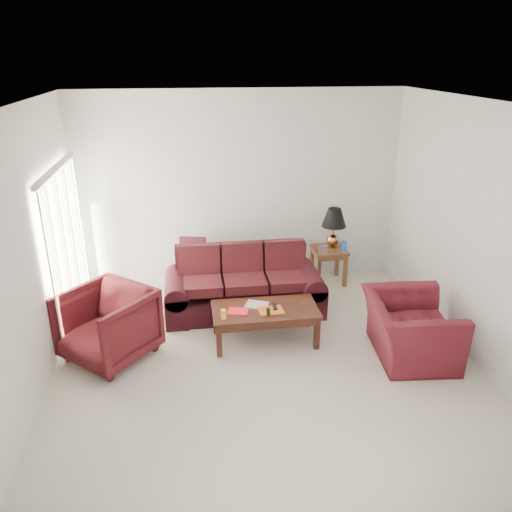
{
  "coord_description": "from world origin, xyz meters",
  "views": [
    {
      "loc": [
        -0.85,
        -5.0,
        3.47
      ],
      "look_at": [
        0.0,
        0.85,
        1.05
      ],
      "focal_mm": 35.0,
      "sensor_mm": 36.0,
      "label": 1
    }
  ],
  "objects": [
    {
      "name": "floor",
      "position": [
        0.0,
        0.0,
        0.0
      ],
      "size": [
        5.0,
        5.0,
        0.0
      ],
      "primitive_type": "plane",
      "color": "beige",
      "rests_on": "ground"
    },
    {
      "name": "blinds",
      "position": [
        -2.42,
        1.3,
        1.08
      ],
      "size": [
        0.1,
        2.0,
        2.16
      ],
      "primitive_type": "cube",
      "color": "silver",
      "rests_on": "ground"
    },
    {
      "name": "sofa",
      "position": [
        -0.1,
        1.34,
        0.45
      ],
      "size": [
        2.24,
        1.01,
        0.91
      ],
      "primitive_type": null,
      "rotation": [
        0.0,
        0.0,
        0.02
      ],
      "color": "black",
      "rests_on": "ground"
    },
    {
      "name": "throw_pillow",
      "position": [
        -0.79,
        2.09,
        0.7
      ],
      "size": [
        0.42,
        0.28,
        0.4
      ],
      "primitive_type": "cube",
      "rotation": [
        -0.21,
        0.0,
        -0.25
      ],
      "color": "black",
      "rests_on": "sofa"
    },
    {
      "name": "end_table",
      "position": [
        1.37,
        2.14,
        0.29
      ],
      "size": [
        0.55,
        0.55,
        0.58
      ],
      "primitive_type": null,
      "rotation": [
        0.0,
        0.0,
        -0.04
      ],
      "color": "#4B281A",
      "rests_on": "ground"
    },
    {
      "name": "table_lamp",
      "position": [
        1.43,
        2.18,
        0.9
      ],
      "size": [
        0.5,
        0.5,
        0.65
      ],
      "primitive_type": null,
      "rotation": [
        0.0,
        0.0,
        0.36
      ],
      "color": "#B37237",
      "rests_on": "end_table"
    },
    {
      "name": "clock",
      "position": [
        1.21,
        1.96,
        0.64
      ],
      "size": [
        0.13,
        0.05,
        0.13
      ],
      "primitive_type": "cube",
      "rotation": [
        0.0,
        0.0,
        0.06
      ],
      "color": "silver",
      "rests_on": "end_table"
    },
    {
      "name": "blue_canister",
      "position": [
        1.57,
        2.03,
        0.65
      ],
      "size": [
        0.1,
        0.1,
        0.15
      ],
      "primitive_type": "cylinder",
      "rotation": [
        0.0,
        0.0,
        -0.12
      ],
      "color": "#194EA4",
      "rests_on": "end_table"
    },
    {
      "name": "picture_frame",
      "position": [
        1.17,
        2.31,
        0.66
      ],
      "size": [
        0.14,
        0.17,
        0.05
      ],
      "primitive_type": "cube",
      "rotation": [
        1.36,
        0.0,
        0.02
      ],
      "color": "#AFAFB3",
      "rests_on": "end_table"
    },
    {
      "name": "floor_lamp",
      "position": [
        -2.11,
        2.15,
        0.74
      ],
      "size": [
        0.3,
        0.3,
        1.48
      ],
      "primitive_type": null,
      "rotation": [
        0.0,
        0.0,
        -0.29
      ],
      "color": "silver",
      "rests_on": "ground"
    },
    {
      "name": "armchair_left",
      "position": [
        -1.86,
        0.41,
        0.44
      ],
      "size": [
        1.34,
        1.35,
        0.88
      ],
      "primitive_type": "imported",
      "rotation": [
        0.0,
        0.0,
        -0.72
      ],
      "color": "#430F13",
      "rests_on": "ground"
    },
    {
      "name": "armchair_right",
      "position": [
        1.75,
        -0.07,
        0.37
      ],
      "size": [
        1.1,
        1.23,
        0.74
      ],
      "primitive_type": "imported",
      "rotation": [
        0.0,
        0.0,
        1.47
      ],
      "color": "#4A1119",
      "rests_on": "ground"
    },
    {
      "name": "coffee_table",
      "position": [
        0.07,
        0.51,
        0.23
      ],
      "size": [
        1.49,
        1.13,
        0.47
      ],
      "primitive_type": null,
      "rotation": [
        0.0,
        0.0,
        -0.39
      ],
      "color": "black",
      "rests_on": "ground"
    },
    {
      "name": "magazine_red",
      "position": [
        -0.28,
        0.46,
        0.47
      ],
      "size": [
        0.29,
        0.25,
        0.01
      ],
      "primitive_type": "cube",
      "rotation": [
        0.0,
        0.0,
        -0.27
      ],
      "color": "red",
      "rests_on": "coffee_table"
    },
    {
      "name": "magazine_white",
      "position": [
        -0.02,
        0.61,
        0.48
      ],
      "size": [
        0.34,
        0.3,
        0.02
      ],
      "primitive_type": "cube",
      "rotation": [
        0.0,
        0.0,
        -0.4
      ],
      "color": "silver",
      "rests_on": "coffee_table"
    },
    {
      "name": "magazine_orange",
      "position": [
        0.13,
        0.42,
        0.48
      ],
      "size": [
        0.32,
        0.25,
        0.02
      ],
      "primitive_type": "cube",
      "rotation": [
        0.0,
        0.0,
        0.07
      ],
      "color": "#CB5917",
      "rests_on": "coffee_table"
    },
    {
      "name": "remote_a",
      "position": [
        0.08,
        0.36,
        0.5
      ],
      "size": [
        0.07,
        0.17,
        0.02
      ],
      "primitive_type": "cube",
      "rotation": [
        0.0,
        0.0,
        -0.15
      ],
      "color": "black",
      "rests_on": "coffee_table"
    },
    {
      "name": "remote_b",
      "position": [
        0.19,
        0.49,
        0.5
      ],
      "size": [
        0.06,
        0.17,
        0.02
      ],
      "primitive_type": "cube",
      "rotation": [
        0.0,
        0.0,
        -0.09
      ],
      "color": "black",
      "rests_on": "coffee_table"
    },
    {
      "name": "yellow_glass",
      "position": [
        -0.47,
        0.32,
        0.53
      ],
      "size": [
        0.08,
        0.08,
        0.12
      ],
      "primitive_type": "cylinder",
      "rotation": [
        0.0,
        0.0,
        0.15
      ],
      "color": "yellow",
      "rests_on": "coffee_table"
    }
  ]
}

